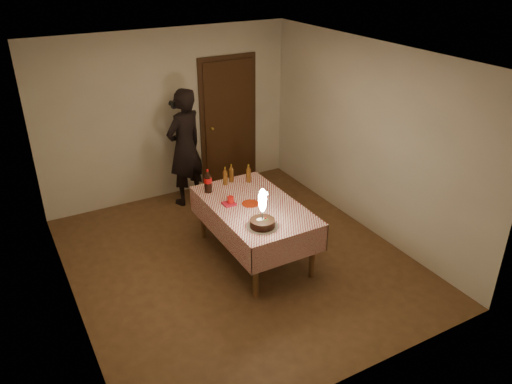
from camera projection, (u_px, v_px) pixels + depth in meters
ground at (237, 260)px, 6.45m from camera, size 4.00×4.50×0.01m
room_shell at (235, 137)px, 5.78m from camera, size 4.04×4.54×2.62m
dining_table at (254, 212)px, 6.25m from camera, size 1.02×1.72×0.75m
birthday_cake at (262, 218)px, 5.66m from camera, size 0.36×0.36×0.49m
red_plate at (251, 204)px, 6.21m from camera, size 0.22×0.22×0.01m
red_cup at (231, 200)px, 6.19m from camera, size 0.08×0.08×0.10m
clear_cup at (264, 202)px, 6.16m from camera, size 0.07×0.07×0.09m
napkin_stack at (229, 204)px, 6.20m from camera, size 0.15×0.15×0.02m
cola_bottle at (208, 181)px, 6.45m from camera, size 0.10×0.10×0.32m
amber_bottle_left at (225, 176)px, 6.67m from camera, size 0.06×0.06×0.26m
amber_bottle_right at (249, 174)px, 6.74m from camera, size 0.06×0.06×0.26m
amber_bottle_mid at (231, 174)px, 6.75m from camera, size 0.06×0.06×0.26m
photographer at (185, 147)px, 7.52m from camera, size 0.78×0.66×1.81m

